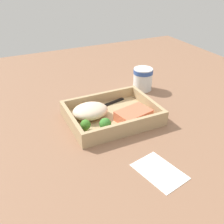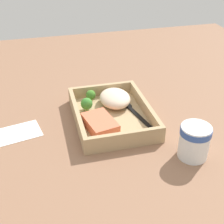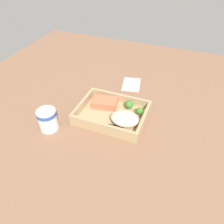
# 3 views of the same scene
# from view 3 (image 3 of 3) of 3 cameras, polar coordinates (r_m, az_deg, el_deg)

# --- Properties ---
(ground_plane) EXTENTS (1.60, 1.60, 0.02)m
(ground_plane) POSITION_cam_3_polar(r_m,az_deg,el_deg) (0.92, 0.00, -1.76)
(ground_plane) COLOR #896148
(takeout_tray) EXTENTS (0.28, 0.21, 0.01)m
(takeout_tray) POSITION_cam_3_polar(r_m,az_deg,el_deg) (0.91, 0.00, -1.01)
(takeout_tray) COLOR tan
(takeout_tray) RESTS_ON ground_plane
(tray_rim) EXTENTS (0.28, 0.21, 0.04)m
(tray_rim) POSITION_cam_3_polar(r_m,az_deg,el_deg) (0.90, 0.00, 0.15)
(tray_rim) COLOR tan
(tray_rim) RESTS_ON takeout_tray
(salmon_fillet) EXTENTS (0.12, 0.09, 0.03)m
(salmon_fillet) POSITION_cam_3_polar(r_m,az_deg,el_deg) (0.95, -1.88, 2.45)
(salmon_fillet) COLOR #E36D4A
(salmon_fillet) RESTS_ON takeout_tray
(mashed_potatoes) EXTENTS (0.11, 0.09, 0.04)m
(mashed_potatoes) POSITION_cam_3_polar(r_m,az_deg,el_deg) (0.86, 3.34, -1.68)
(mashed_potatoes) COLOR beige
(mashed_potatoes) RESTS_ON takeout_tray
(broccoli_floret_1) EXTENTS (0.03, 0.03, 0.04)m
(broccoli_floret_1) POSITION_cam_3_polar(r_m,az_deg,el_deg) (0.90, 7.19, 0.25)
(broccoli_floret_1) COLOR #809D53
(broccoli_floret_1) RESTS_ON takeout_tray
(broccoli_floret_2) EXTENTS (0.04, 0.04, 0.04)m
(broccoli_floret_2) POSITION_cam_3_polar(r_m,az_deg,el_deg) (0.93, 4.47, 1.91)
(broccoli_floret_2) COLOR #83AC64
(broccoli_floret_2) RESTS_ON takeout_tray
(fork) EXTENTS (0.16, 0.05, 0.00)m
(fork) POSITION_cam_3_polar(r_m,az_deg,el_deg) (0.86, -1.59, -3.43)
(fork) COLOR black
(fork) RESTS_ON takeout_tray
(paper_cup) EXTENTS (0.08, 0.08, 0.09)m
(paper_cup) POSITION_cam_3_polar(r_m,az_deg,el_deg) (0.87, -16.49, -1.70)
(paper_cup) COLOR white
(paper_cup) RESTS_ON ground_plane
(receipt_slip) EXTENTS (0.11, 0.14, 0.00)m
(receipt_slip) POSITION_cam_3_polar(r_m,az_deg,el_deg) (1.12, 5.32, 7.16)
(receipt_slip) COLOR white
(receipt_slip) RESTS_ON ground_plane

